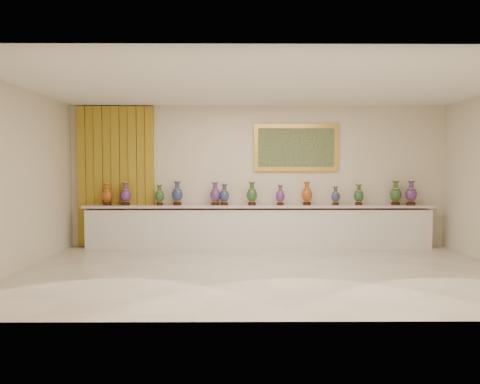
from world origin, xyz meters
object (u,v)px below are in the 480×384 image
object	(u,v)px
counter	(258,227)
vase_1	(126,195)
vase_2	(159,196)
vase_0	(107,195)

from	to	relation	value
counter	vase_1	distance (m)	2.87
counter	vase_2	bearing A→B (deg)	-179.26
counter	vase_0	xyz separation A→B (m)	(-3.17, -0.04, 0.67)
counter	vase_1	world-z (taller)	vase_1
vase_0	counter	bearing A→B (deg)	0.67
vase_0	vase_2	bearing A→B (deg)	0.54
counter	vase_2	distance (m)	2.18
vase_1	vase_2	bearing A→B (deg)	0.16
counter	vase_0	distance (m)	3.24
vase_0	vase_1	xyz separation A→B (m)	(0.38, 0.01, 0.01)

